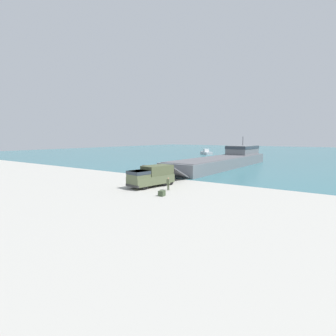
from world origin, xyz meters
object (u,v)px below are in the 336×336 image
landing_craft (226,159)px  cargo_crate (162,193)px  moored_boat_a (206,153)px  soldier_on_ramp (168,183)px  military_truck (151,176)px

landing_craft → cargo_crate: (6.22, -35.03, -1.40)m
moored_boat_a → cargo_crate: size_ratio=9.01×
soldier_on_ramp → moored_boat_a: bearing=-159.0°
landing_craft → cargo_crate: landing_craft is taller
soldier_on_ramp → cargo_crate: bearing=20.3°
landing_craft → soldier_on_ramp: bearing=-79.5°
landing_craft → moored_boat_a: landing_craft is taller
soldier_on_ramp → moored_boat_a: (-28.88, 69.50, -0.24)m
military_truck → moored_boat_a: size_ratio=1.06×
moored_boat_a → military_truck: bearing=60.8°
moored_boat_a → cargo_crate: (30.22, -72.81, -0.41)m
landing_craft → soldier_on_ramp: (4.88, -31.71, -0.75)m
military_truck → soldier_on_ramp: 3.62m
landing_craft → cargo_crate: 35.60m
military_truck → cargo_crate: military_truck is taller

